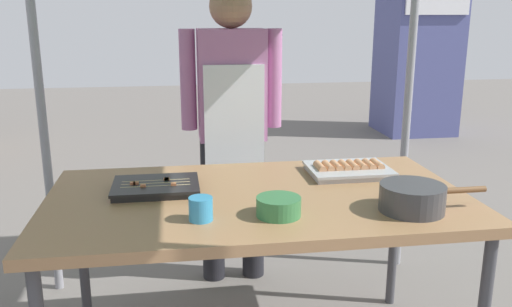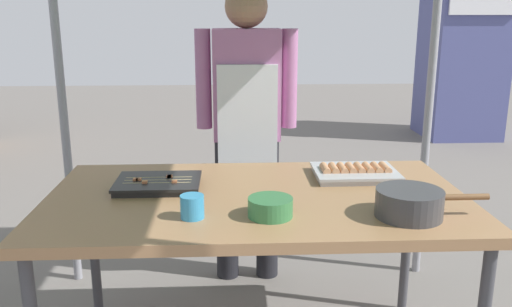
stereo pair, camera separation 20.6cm
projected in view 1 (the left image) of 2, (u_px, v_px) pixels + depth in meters
stall_table at (258, 207)px, 2.07m from camera, size 1.60×0.90×0.75m
tray_grilled_sausages at (348, 169)px, 2.31m from camera, size 0.35×0.27×0.05m
tray_meat_skewers at (156, 187)px, 2.09m from camera, size 0.33×0.26×0.04m
cooking_wok at (413, 197)px, 1.87m from camera, size 0.39×0.23×0.10m
condiment_bowl at (279, 207)px, 1.83m from camera, size 0.15×0.15×0.07m
drink_cup_near_edge at (201, 209)px, 1.79m from camera, size 0.08×0.08×0.08m
vendor_woman at (232, 113)px, 2.77m from camera, size 0.52×0.23×1.56m
neighbor_stall_right at (418, 50)px, 6.39m from camera, size 0.82×0.83×1.98m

